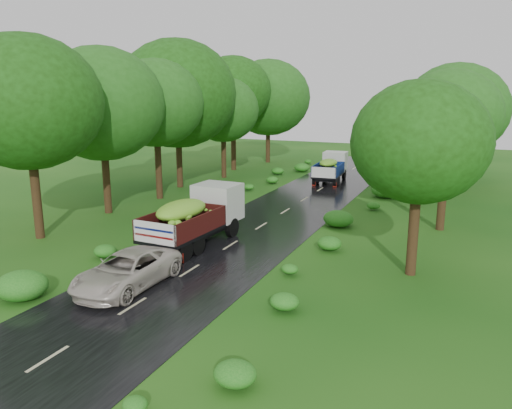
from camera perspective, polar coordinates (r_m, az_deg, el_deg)
The scene contains 10 objects.
ground at distance 19.12m, azimuth -13.91°, elevation -11.24°, with size 120.00×120.00×0.00m, color #11450E.
road at distance 22.96m, azimuth -6.30°, elevation -6.73°, with size 6.50×80.00×0.02m, color black.
road_lines at distance 23.78m, azimuth -5.10°, elevation -5.97°, with size 0.12×69.60×0.00m.
truck_near at distance 25.58m, azimuth -6.67°, elevation -1.04°, with size 2.65×6.69×2.77m.
truck_far at distance 43.31m, azimuth 8.59°, elevation 4.36°, with size 2.35×5.81×2.39m.
car at distance 20.60m, azimuth -14.53°, elevation -7.31°, with size 2.33×5.06×1.41m, color beige.
utility_pole at distance 43.81m, azimuth 17.96°, elevation 8.00°, with size 1.48×0.44×8.56m.
trees_left at distance 40.74m, azimuth -7.66°, elevation 11.75°, with size 5.42×35.42×9.39m.
trees_right at distance 36.42m, azimuth 20.87°, elevation 9.19°, with size 5.16×30.89×8.00m.
shrubs at distance 30.65m, azimuth 2.07°, elevation -0.96°, with size 11.90×44.00×0.70m.
Camera 1 is at (10.91, -13.68, 7.71)m, focal length 35.00 mm.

